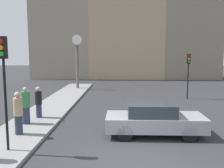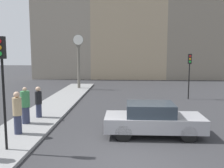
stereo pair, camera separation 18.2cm
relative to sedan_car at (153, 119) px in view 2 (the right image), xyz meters
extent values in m
plane|color=#2D2D30|center=(-0.97, -2.62, -0.72)|extent=(120.00, 120.00, 0.00)
cube|color=gray|center=(-5.87, 5.99, -0.66)|extent=(2.51, 21.20, 0.14)
cube|color=gray|center=(-9.61, 24.35, 5.49)|extent=(7.89, 5.00, 12.43)
cube|color=tan|center=(-0.74, 24.35, 6.46)|extent=(9.84, 5.00, 14.36)
cube|color=gray|center=(7.89, 24.35, 5.98)|extent=(7.43, 5.00, 13.40)
cube|color=#9E9EA3|center=(0.04, 0.00, -0.13)|extent=(4.22, 1.73, 0.60)
cube|color=#2D3842|center=(-0.12, 0.00, 0.44)|extent=(2.03, 1.56, 0.54)
cylinder|color=black|center=(1.35, 0.75, -0.38)|extent=(0.68, 0.22, 0.68)
cylinder|color=black|center=(1.35, -0.75, -0.38)|extent=(0.68, 0.22, 0.68)
cylinder|color=black|center=(-1.27, 0.75, -0.38)|extent=(0.68, 0.22, 0.68)
cylinder|color=black|center=(-1.27, -0.75, -0.38)|extent=(0.68, 0.22, 0.68)
cylinder|color=black|center=(-5.46, -2.19, 1.04)|extent=(0.09, 0.09, 3.24)
cube|color=black|center=(-5.46, -2.19, 3.04)|extent=(0.26, 0.20, 0.76)
cylinder|color=green|center=(-5.46, -2.31, 2.83)|extent=(0.15, 0.04, 0.15)
cylinder|color=black|center=(3.71, 8.71, 0.64)|extent=(0.09, 0.09, 2.72)
cube|color=black|center=(3.71, 8.71, 2.38)|extent=(0.26, 0.20, 0.76)
cylinder|color=red|center=(3.71, 8.59, 2.59)|extent=(0.15, 0.04, 0.15)
cylinder|color=orange|center=(3.71, 8.59, 2.38)|extent=(0.15, 0.04, 0.15)
cylinder|color=green|center=(3.71, 8.59, 2.17)|extent=(0.15, 0.04, 0.15)
cylinder|color=#666056|center=(-5.67, 13.32, 1.41)|extent=(0.27, 0.27, 4.00)
cube|color=#666056|center=(-5.67, 13.32, 3.50)|extent=(0.35, 0.35, 0.16)
cylinder|color=#666056|center=(-5.67, 13.32, 4.06)|extent=(1.03, 0.04, 1.03)
cylinder|color=white|center=(-5.67, 13.32, 4.06)|extent=(0.95, 0.06, 0.95)
cylinder|color=#2D334C|center=(-5.82, 2.28, -0.23)|extent=(0.30, 0.30, 0.72)
cylinder|color=black|center=(-5.82, 2.28, 0.47)|extent=(0.35, 0.35, 0.67)
sphere|color=tan|center=(-5.82, 2.28, 0.94)|extent=(0.26, 0.26, 0.26)
cylinder|color=#2D334C|center=(-6.06, 1.10, -0.18)|extent=(0.37, 0.37, 0.82)
cylinder|color=#387A47|center=(-6.06, 1.10, 0.62)|extent=(0.44, 0.44, 0.77)
sphere|color=tan|center=(-6.06, 1.10, 1.11)|extent=(0.20, 0.20, 0.20)
cylinder|color=#2D334C|center=(-5.77, -0.47, -0.18)|extent=(0.32, 0.32, 0.81)
cylinder|color=tan|center=(-5.77, -0.47, 0.60)|extent=(0.37, 0.37, 0.76)
sphere|color=tan|center=(-5.77, -0.47, 1.11)|extent=(0.26, 0.26, 0.26)
camera|label=1|loc=(-1.43, -10.59, 2.88)|focal=40.00mm
camera|label=2|loc=(-1.24, -10.58, 2.88)|focal=40.00mm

